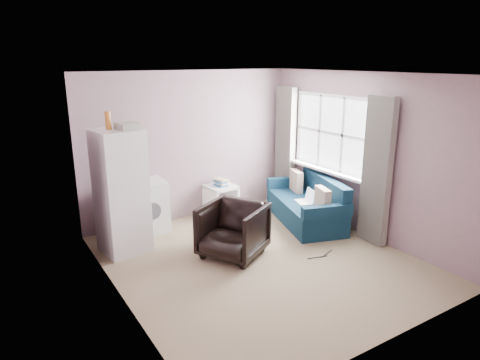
% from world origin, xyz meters
% --- Properties ---
extents(room, '(3.84, 4.24, 2.54)m').
position_xyz_m(room, '(0.02, 0.01, 1.25)').
color(room, '#8B785B').
rests_on(room, ground).
extents(armchair, '(1.06, 1.08, 0.83)m').
position_xyz_m(armchair, '(-0.23, 0.34, 0.41)').
color(armchair, black).
rests_on(armchair, ground).
extents(fridge, '(0.69, 0.68, 2.01)m').
position_xyz_m(fridge, '(-1.46, 1.32, 0.90)').
color(fridge, silver).
rests_on(fridge, ground).
extents(washing_machine, '(0.62, 0.62, 0.82)m').
position_xyz_m(washing_machine, '(-0.92, 1.85, 0.43)').
color(washing_machine, silver).
rests_on(washing_machine, ground).
extents(side_table, '(0.52, 0.52, 0.66)m').
position_xyz_m(side_table, '(0.44, 1.86, 0.31)').
color(side_table, white).
rests_on(side_table, ground).
extents(sofa, '(1.30, 1.93, 0.79)m').
position_xyz_m(sofa, '(1.52, 0.78, 0.29)').
color(sofa, '#0F2F45').
rests_on(sofa, ground).
extents(window_dressing, '(0.17, 2.62, 2.18)m').
position_xyz_m(window_dressing, '(1.78, 0.70, 1.11)').
color(window_dressing, white).
rests_on(window_dressing, ground).
extents(floor_cables, '(0.48, 0.12, 0.01)m').
position_xyz_m(floor_cables, '(0.82, -0.35, 0.01)').
color(floor_cables, black).
rests_on(floor_cables, ground).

